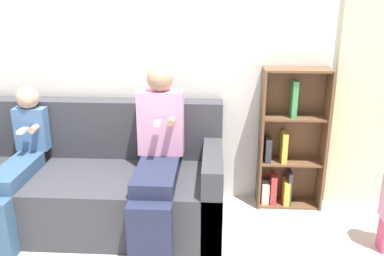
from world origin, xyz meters
name	(u,v)px	position (x,y,z in m)	size (l,w,h in m)	color
back_wall	(136,58)	(0.00, 1.04, 1.27)	(10.00, 0.06, 2.55)	silver
couch	(90,183)	(-0.34, 0.57, 0.31)	(2.16, 0.91, 0.94)	#38383D
adult_seated	(157,153)	(0.25, 0.44, 0.65)	(0.36, 0.84, 1.27)	#232842
child_seated	(17,163)	(-0.83, 0.39, 0.55)	(0.26, 0.85, 1.09)	#335170
bookshelf	(288,146)	(1.31, 0.92, 0.54)	(0.55, 0.23, 1.22)	brown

